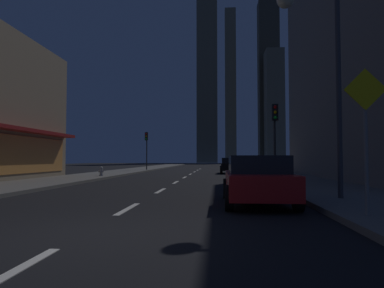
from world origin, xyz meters
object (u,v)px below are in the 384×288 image
car_parked_near (257,179)px  fire_hydrant_far_left (101,171)px  pedestrian_crossing_sign (366,128)px  car_parked_far (231,165)px  street_lamp_right (311,41)px  traffic_light_near_right (275,125)px  traffic_light_far_left (147,142)px

car_parked_near → fire_hydrant_far_left: car_parked_near is taller
fire_hydrant_far_left → pedestrian_crossing_sign: pedestrian_crossing_sign is taller
car_parked_near → car_parked_far: bearing=90.0°
car_parked_far → street_lamp_right: bearing=-85.2°
street_lamp_right → pedestrian_crossing_sign: (0.22, -3.32, -3.05)m
traffic_light_near_right → fire_hydrant_far_left: bearing=155.5°
fire_hydrant_far_left → street_lamp_right: 17.76m
traffic_light_near_right → pedestrian_crossing_sign: size_ratio=1.33×
traffic_light_near_right → traffic_light_far_left: (-11.00, 18.64, 0.00)m
car_parked_near → fire_hydrant_far_left: bearing=125.2°
fire_hydrant_far_left → street_lamp_right: size_ratio=0.10×
car_parked_near → fire_hydrant_far_left: (-9.50, 13.48, -0.29)m
car_parked_far → fire_hydrant_far_left: size_ratio=6.48×
street_lamp_right → traffic_light_near_right: bearing=89.1°
car_parked_far → pedestrian_crossing_sign: 24.48m
traffic_light_far_left → street_lamp_right: street_lamp_right is taller
car_parked_near → pedestrian_crossing_sign: 3.64m
traffic_light_near_right → traffic_light_far_left: same height
car_parked_near → pedestrian_crossing_sign: size_ratio=1.34×
car_parked_far → pedestrian_crossing_sign: bearing=-85.3°
fire_hydrant_far_left → pedestrian_crossing_sign: bearing=-54.7°
street_lamp_right → car_parked_far: bearing=94.8°
car_parked_far → traffic_light_near_right: 13.67m
car_parked_far → traffic_light_near_right: (1.90, -13.32, 2.45)m
car_parked_near → fire_hydrant_far_left: size_ratio=6.48×
traffic_light_far_left → pedestrian_crossing_sign: size_ratio=1.33×
car_parked_near → traffic_light_near_right: size_ratio=1.01×
traffic_light_far_left → car_parked_far: bearing=-30.3°
fire_hydrant_far_left → traffic_light_far_left: size_ratio=0.16×
traffic_light_far_left → street_lamp_right: size_ratio=0.64×
car_parked_near → street_lamp_right: 4.71m
traffic_light_far_left → traffic_light_near_right: bearing=-59.4°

